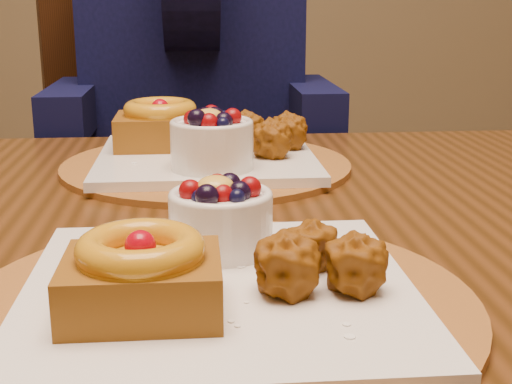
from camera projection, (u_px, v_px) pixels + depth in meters
dining_table at (212, 288)px, 0.75m from camera, size 1.60×0.90×0.76m
place_setting_near at (215, 278)px, 0.52m from camera, size 0.38×0.38×0.08m
place_setting_far at (203, 148)px, 0.93m from camera, size 0.38×0.38×0.09m
chair_far at (176, 189)px, 1.57m from camera, size 0.63×0.63×1.02m
diner at (192, 33)px, 1.39m from camera, size 0.52×0.50×0.85m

